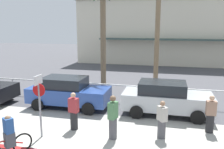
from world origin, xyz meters
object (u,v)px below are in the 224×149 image
(stop_sign_bike_lane, at_px, (39,97))
(palm_tree_1, at_px, (103,15))
(pedestrian_0, at_px, (162,121))
(pedestrian_3, at_px, (113,119))
(pedestrian_1, at_px, (74,113))
(cyclist_red_1, at_px, (8,138))
(pedestrian_2, at_px, (210,116))
(car_silver_2, at_px, (166,98))
(car_blue_1, at_px, (68,92))

(stop_sign_bike_lane, height_order, palm_tree_1, palm_tree_1)
(pedestrian_0, relative_size, pedestrian_3, 0.87)
(stop_sign_bike_lane, distance_m, pedestrian_1, 1.67)
(palm_tree_1, relative_size, pedestrian_3, 3.70)
(cyclist_red_1, height_order, pedestrian_1, pedestrian_1)
(pedestrian_1, distance_m, pedestrian_2, 5.76)
(pedestrian_2, bearing_deg, pedestrian_0, -153.24)
(stop_sign_bike_lane, bearing_deg, pedestrian_0, 12.51)
(stop_sign_bike_lane, xyz_separation_m, palm_tree_1, (0.63, 7.09, 3.45))
(car_silver_2, xyz_separation_m, pedestrian_0, (-0.10, -2.68, -0.16))
(car_blue_1, bearing_deg, pedestrian_0, -26.64)
(stop_sign_bike_lane, distance_m, pedestrian_3, 3.01)
(palm_tree_1, bearing_deg, stop_sign_bike_lane, -95.06)
(car_blue_1, xyz_separation_m, car_silver_2, (5.23, 0.11, 0.00))
(palm_tree_1, height_order, pedestrian_0, palm_tree_1)
(car_silver_2, xyz_separation_m, pedestrian_2, (1.85, -1.69, -0.12))
(pedestrian_2, height_order, pedestrian_3, pedestrian_3)
(pedestrian_1, xyz_separation_m, pedestrian_2, (5.66, 1.06, -0.02))
(palm_tree_1, distance_m, pedestrian_1, 7.52)
(car_blue_1, distance_m, pedestrian_2, 7.26)
(stop_sign_bike_lane, distance_m, car_blue_1, 3.73)
(pedestrian_0, bearing_deg, palm_tree_1, 124.07)
(pedestrian_0, relative_size, pedestrian_2, 0.95)
(car_blue_1, bearing_deg, car_silver_2, 1.20)
(stop_sign_bike_lane, xyz_separation_m, car_blue_1, (-0.41, 3.62, -0.81))
(pedestrian_0, relative_size, pedestrian_1, 0.93)
(pedestrian_2, bearing_deg, pedestrian_1, -169.40)
(palm_tree_1, height_order, car_silver_2, palm_tree_1)
(car_silver_2, height_order, pedestrian_1, car_silver_2)
(palm_tree_1, bearing_deg, pedestrian_2, -39.91)
(cyclist_red_1, relative_size, pedestrian_0, 1.00)
(cyclist_red_1, bearing_deg, pedestrian_0, 27.27)
(pedestrian_1, bearing_deg, car_blue_1, 118.30)
(car_silver_2, xyz_separation_m, pedestrian_1, (-3.81, -2.75, -0.10))
(pedestrian_0, bearing_deg, stop_sign_bike_lane, -167.49)
(palm_tree_1, xyz_separation_m, pedestrian_1, (0.38, -6.12, -4.35))
(car_silver_2, bearing_deg, car_blue_1, -178.80)
(pedestrian_0, distance_m, pedestrian_3, 1.95)
(cyclist_red_1, height_order, pedestrian_0, pedestrian_0)
(palm_tree_1, bearing_deg, car_blue_1, -106.71)
(stop_sign_bike_lane, height_order, car_silver_2, stop_sign_bike_lane)
(pedestrian_2, bearing_deg, palm_tree_1, 140.09)
(palm_tree_1, xyz_separation_m, car_blue_1, (-1.04, -3.47, -4.25))
(cyclist_red_1, distance_m, pedestrian_3, 3.81)
(pedestrian_1, xyz_separation_m, pedestrian_3, (1.83, -0.45, 0.07))
(stop_sign_bike_lane, height_order, car_blue_1, stop_sign_bike_lane)
(pedestrian_2, bearing_deg, pedestrian_3, -158.51)
(stop_sign_bike_lane, relative_size, palm_tree_1, 0.38)
(pedestrian_1, bearing_deg, pedestrian_3, -13.80)
(cyclist_red_1, distance_m, pedestrian_0, 5.69)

